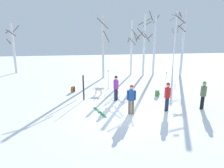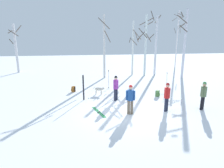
{
  "view_description": "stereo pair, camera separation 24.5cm",
  "coord_description": "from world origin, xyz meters",
  "px_view_note": "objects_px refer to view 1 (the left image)",
  "views": [
    {
      "loc": [
        -2.28,
        -10.45,
        4.48
      ],
      "look_at": [
        -0.4,
        2.6,
        1.0
      ],
      "focal_mm": 31.36,
      "sensor_mm": 36.0,
      "label": 1
    },
    {
      "loc": [
        -2.04,
        -10.48,
        4.48
      ],
      "look_at": [
        -0.4,
        2.6,
        1.0
      ],
      "focal_mm": 31.36,
      "sensor_mm": 36.0,
      "label": 2
    }
  ],
  "objects_px": {
    "person_3": "(116,86)",
    "birch_tree_5": "(183,42)",
    "person_0": "(203,93)",
    "ski_pair_lying_0": "(100,112)",
    "water_bottle_1": "(168,89)",
    "birch_tree_2": "(132,47)",
    "person_1": "(131,97)",
    "dog": "(99,89)",
    "ski_poles_0": "(166,80)",
    "birch_tree_1": "(103,46)",
    "water_bottle_0": "(181,101)",
    "backpack_1": "(73,89)",
    "birch_tree_0": "(13,47)",
    "birch_tree_3": "(144,44)",
    "ski_pair_planted_0": "(83,88)",
    "backpack_0": "(157,93)",
    "birch_tree_6": "(175,39)",
    "ski_poles_1": "(108,79)",
    "person_2": "(167,95)",
    "birch_tree_4": "(154,45)"
  },
  "relations": [
    {
      "from": "person_3",
      "to": "birch_tree_5",
      "type": "relative_size",
      "value": 0.26
    },
    {
      "from": "person_0",
      "to": "ski_pair_lying_0",
      "type": "xyz_separation_m",
      "value": [
        -6.17,
        0.33,
        -0.97
      ]
    },
    {
      "from": "water_bottle_1",
      "to": "birch_tree_2",
      "type": "height_order",
      "value": "birch_tree_2"
    },
    {
      "from": "person_1",
      "to": "dog",
      "type": "distance_m",
      "value": 4.17
    },
    {
      "from": "ski_poles_0",
      "to": "birch_tree_1",
      "type": "height_order",
      "value": "birch_tree_1"
    },
    {
      "from": "dog",
      "to": "water_bottle_0",
      "type": "xyz_separation_m",
      "value": [
        5.22,
        -2.52,
        -0.27
      ]
    },
    {
      "from": "backpack_1",
      "to": "water_bottle_0",
      "type": "bearing_deg",
      "value": -25.53
    },
    {
      "from": "water_bottle_1",
      "to": "birch_tree_0",
      "type": "relative_size",
      "value": 0.04
    },
    {
      "from": "ski_poles_0",
      "to": "birch_tree_3",
      "type": "bearing_deg",
      "value": 92.96
    },
    {
      "from": "ski_pair_planted_0",
      "to": "ski_pair_lying_0",
      "type": "height_order",
      "value": "ski_pair_planted_0"
    },
    {
      "from": "backpack_1",
      "to": "birch_tree_1",
      "type": "distance_m",
      "value": 6.19
    },
    {
      "from": "person_1",
      "to": "ski_pair_planted_0",
      "type": "bearing_deg",
      "value": 133.63
    },
    {
      "from": "backpack_1",
      "to": "birch_tree_1",
      "type": "xyz_separation_m",
      "value": [
        2.84,
        4.62,
        2.97
      ]
    },
    {
      "from": "birch_tree_2",
      "to": "birch_tree_5",
      "type": "xyz_separation_m",
      "value": [
        4.81,
        -1.71,
        0.57
      ]
    },
    {
      "from": "dog",
      "to": "birch_tree_2",
      "type": "height_order",
      "value": "birch_tree_2"
    },
    {
      "from": "dog",
      "to": "backpack_0",
      "type": "relative_size",
      "value": 2.0
    },
    {
      "from": "birch_tree_3",
      "to": "dog",
      "type": "bearing_deg",
      "value": -130.37
    },
    {
      "from": "birch_tree_0",
      "to": "birch_tree_6",
      "type": "distance_m",
      "value": 19.38
    },
    {
      "from": "ski_pair_planted_0",
      "to": "person_1",
      "type": "bearing_deg",
      "value": -46.37
    },
    {
      "from": "birch_tree_1",
      "to": "ski_poles_1",
      "type": "bearing_deg",
      "value": -90.2
    },
    {
      "from": "person_2",
      "to": "water_bottle_1",
      "type": "height_order",
      "value": "person_2"
    },
    {
      "from": "person_0",
      "to": "dog",
      "type": "distance_m",
      "value": 7.02
    },
    {
      "from": "backpack_1",
      "to": "water_bottle_0",
      "type": "xyz_separation_m",
      "value": [
        7.18,
        -3.43,
        -0.09
      ]
    },
    {
      "from": "backpack_0",
      "to": "birch_tree_5",
      "type": "distance_m",
      "value": 8.18
    },
    {
      "from": "water_bottle_0",
      "to": "birch_tree_1",
      "type": "height_order",
      "value": "birch_tree_1"
    },
    {
      "from": "birch_tree_0",
      "to": "ski_pair_planted_0",
      "type": "bearing_deg",
      "value": -54.19
    },
    {
      "from": "water_bottle_0",
      "to": "birch_tree_4",
      "type": "relative_size",
      "value": 0.04
    },
    {
      "from": "birch_tree_5",
      "to": "backpack_0",
      "type": "bearing_deg",
      "value": -128.72
    },
    {
      "from": "birch_tree_1",
      "to": "birch_tree_2",
      "type": "height_order",
      "value": "birch_tree_1"
    },
    {
      "from": "water_bottle_0",
      "to": "birch_tree_6",
      "type": "xyz_separation_m",
      "value": [
        5.36,
        12.8,
        3.61
      ]
    },
    {
      "from": "birch_tree_1",
      "to": "person_1",
      "type": "bearing_deg",
      "value": -86.17
    },
    {
      "from": "dog",
      "to": "birch_tree_5",
      "type": "height_order",
      "value": "birch_tree_5"
    },
    {
      "from": "birch_tree_6",
      "to": "person_1",
      "type": "bearing_deg",
      "value": -122.71
    },
    {
      "from": "water_bottle_1",
      "to": "birch_tree_2",
      "type": "distance_m",
      "value": 7.13
    },
    {
      "from": "dog",
      "to": "ski_pair_lying_0",
      "type": "height_order",
      "value": "dog"
    },
    {
      "from": "ski_pair_planted_0",
      "to": "ski_pair_lying_0",
      "type": "relative_size",
      "value": 1.04
    },
    {
      "from": "person_1",
      "to": "water_bottle_0",
      "type": "xyz_separation_m",
      "value": [
        3.71,
        1.32,
        -0.86
      ]
    },
    {
      "from": "dog",
      "to": "ski_poles_0",
      "type": "xyz_separation_m",
      "value": [
        5.52,
        0.75,
        0.35
      ]
    },
    {
      "from": "water_bottle_1",
      "to": "birch_tree_3",
      "type": "bearing_deg",
      "value": 92.46
    },
    {
      "from": "ski_poles_1",
      "to": "water_bottle_0",
      "type": "bearing_deg",
      "value": -42.72
    },
    {
      "from": "ski_poles_1",
      "to": "backpack_0",
      "type": "xyz_separation_m",
      "value": [
        3.29,
        -2.48,
        -0.61
      ]
    },
    {
      "from": "birch_tree_5",
      "to": "birch_tree_2",
      "type": "bearing_deg",
      "value": 160.45
    },
    {
      "from": "ski_poles_1",
      "to": "water_bottle_0",
      "type": "xyz_separation_m",
      "value": [
        4.35,
        -4.02,
        -0.7
      ]
    },
    {
      "from": "backpack_1",
      "to": "person_3",
      "type": "bearing_deg",
      "value": -38.45
    },
    {
      "from": "person_2",
      "to": "birch_tree_4",
      "type": "height_order",
      "value": "birch_tree_4"
    },
    {
      "from": "person_3",
      "to": "dog",
      "type": "distance_m",
      "value": 1.89
    },
    {
      "from": "person_0",
      "to": "birch_tree_0",
      "type": "relative_size",
      "value": 0.32
    },
    {
      "from": "person_2",
      "to": "birch_tree_3",
      "type": "xyz_separation_m",
      "value": [
        1.54,
        9.84,
        2.33
      ]
    },
    {
      "from": "person_0",
      "to": "birch_tree_1",
      "type": "height_order",
      "value": "birch_tree_1"
    },
    {
      "from": "person_2",
      "to": "person_1",
      "type": "bearing_deg",
      "value": -175.7
    }
  ]
}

